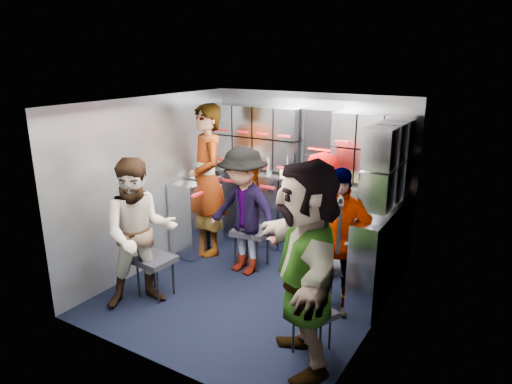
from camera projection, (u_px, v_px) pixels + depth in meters
The scene contains 29 objects.
floor at pixel (250, 290), 5.16m from camera, with size 3.00×3.00×0.00m, color black.
wall_back at pixel (309, 172), 6.09m from camera, with size 2.80×0.04×2.10m, color gray.
wall_left at pixel (152, 184), 5.55m from camera, with size 0.04×3.00×2.10m, color gray.
wall_right at pixel (380, 226), 4.17m from camera, with size 0.04×3.00×2.10m, color gray.
ceiling at pixel (249, 102), 4.56m from camera, with size 2.80×3.00×0.02m, color silver.
cart_bank_back at pixel (301, 216), 6.08m from camera, with size 2.68×0.38×0.99m, color #A4A9B4.
cart_bank_left at pixel (196, 216), 6.07m from camera, with size 0.38×0.76×0.99m, color #A4A9B4.
counter at pixel (302, 178), 5.93m from camera, with size 2.68×0.42×0.03m, color silver.
locker_bank_back at pixel (305, 142), 5.84m from camera, with size 2.68×0.28×0.82m, color #A4A9B4.
locker_bank_right at pixel (389, 163), 4.69m from camera, with size 0.28×1.00×0.82m, color #A4A9B4.
right_cabinet at pixel (378, 254), 4.89m from camera, with size 0.28×1.20×1.00m, color #A4A9B4.
coffee_niche at pixel (320, 144), 5.81m from camera, with size 0.46×0.16×0.84m, color black, non-canonical shape.
red_latch_strip at pixel (295, 192), 5.80m from camera, with size 2.60×0.02×0.03m, color #A4161C.
jump_seat_near_left at pixel (155, 262), 4.94m from camera, with size 0.41×0.39×0.46m.
jump_seat_mid_left at pixel (252, 233), 5.64m from camera, with size 0.47×0.45×0.50m.
jump_seat_center at pixel (326, 235), 5.61m from camera, with size 0.44×0.42×0.48m.
jump_seat_mid_right at pixel (341, 268), 4.81m from camera, with size 0.45×0.44×0.44m.
jump_seat_near_right at pixel (312, 315), 4.00m from camera, with size 0.45×0.44×0.41m.
attendant_standing at pixel (207, 181), 5.92m from camera, with size 0.72×0.47×1.98m, color black.
attendant_arc_a at pixel (140, 234), 4.68m from camera, with size 0.77×0.60×1.59m, color black.
attendant_arc_b at pixel (243, 211), 5.40m from camera, with size 1.00×0.58×1.55m, color black.
attendant_arc_c at pixel (321, 215), 5.37m from camera, with size 0.73×0.48×1.50m, color black.
attendant_arc_d at pixel (336, 241), 4.56m from camera, with size 0.90×0.37×1.53m, color black.
attendant_arc_e at pixel (306, 267), 3.70m from camera, with size 1.67×0.53×1.80m, color black.
bottle_left at pixel (288, 166), 5.93m from camera, with size 0.06×0.06×0.27m, color white.
bottle_mid at pixel (269, 165), 6.08m from camera, with size 0.07×0.07×0.22m, color white.
bottle_right at pixel (333, 174), 5.63m from camera, with size 0.07×0.07×0.22m, color white.
cup_left at pixel (283, 172), 5.99m from camera, with size 0.08×0.08×0.09m, color #CCB290.
cup_right at pixel (392, 188), 5.28m from camera, with size 0.09×0.09×0.09m, color #CCB290.
Camera 1 is at (2.45, -3.92, 2.55)m, focal length 32.00 mm.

